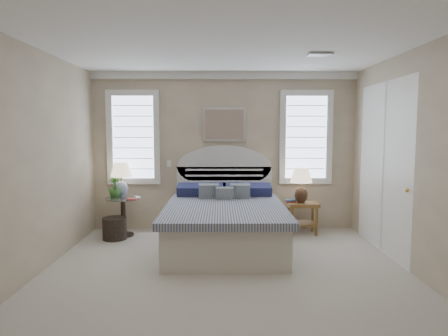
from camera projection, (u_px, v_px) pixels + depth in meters
floor at (226, 283)px, 4.51m from camera, size 4.50×5.00×0.01m
ceiling at (226, 39)px, 4.25m from camera, size 4.50×5.00×0.01m
wall_back at (224, 152)px, 6.87m from camera, size 4.50×0.02×2.70m
wall_left at (21, 165)px, 4.36m from camera, size 0.02×5.00×2.70m
wall_right at (430, 164)px, 4.40m from camera, size 0.02×5.00×2.70m
crown_molding at (224, 75)px, 6.71m from camera, size 4.50×0.08×0.12m
hvac_vent at (320, 55)px, 5.06m from camera, size 0.30×0.20×0.02m
switch_plate at (169, 163)px, 6.87m from camera, size 0.08×0.01×0.12m
window_left at (134, 137)px, 6.81m from camera, size 0.90×0.06×1.60m
window_right at (306, 137)px, 6.84m from camera, size 0.90×0.06×1.60m
painting at (224, 124)px, 6.78m from camera, size 0.74×0.04×0.58m
closet_door at (383, 168)px, 5.61m from camera, size 0.02×1.80×2.40m
bed at (225, 221)px, 5.93m from camera, size 1.72×2.28×1.47m
side_table_left at (123, 212)px, 6.50m from camera, size 0.56×0.56×0.63m
nightstand_right at (302, 211)px, 6.63m from camera, size 0.50×0.40×0.53m
floor_pot at (115, 228)px, 6.32m from camera, size 0.46×0.46×0.35m
lamp_left at (121, 175)px, 6.59m from camera, size 0.43×0.43×0.57m
lamp_right at (301, 181)px, 6.55m from camera, size 0.44×0.44×0.59m
potted_plant at (115, 187)px, 6.47m from camera, size 0.23×0.23×0.35m
books_left at (133, 199)px, 6.28m from camera, size 0.16×0.12×0.02m
books_right at (291, 201)px, 6.61m from camera, size 0.17×0.12×0.05m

